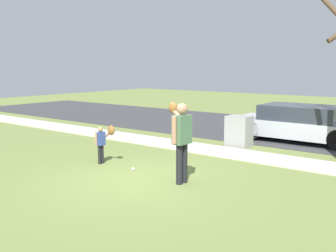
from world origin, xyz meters
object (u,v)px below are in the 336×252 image
object	(u,v)px
person_adult	(181,134)
person_child	(104,139)
utility_cabinet	(239,132)
baseball	(133,169)
parked_sedan_silver	(301,124)

from	to	relation	value
person_adult	person_child	bearing A→B (deg)	-0.52
person_adult	utility_cabinet	bearing A→B (deg)	-76.35
baseball	person_child	bearing A→B (deg)	178.57
person_child	utility_cabinet	xyz separation A→B (m)	(1.78, 4.13, -0.17)
utility_cabinet	parked_sedan_silver	xyz separation A→B (m)	(1.22, 2.11, 0.12)
baseball	parked_sedan_silver	size ratio (longest dim) A/B	0.02
person_adult	utility_cabinet	distance (m)	4.39
person_adult	person_child	world-z (taller)	person_adult
person_child	parked_sedan_silver	bearing A→B (deg)	66.96
person_adult	person_child	size ratio (longest dim) A/B	1.71
utility_cabinet	baseball	bearing A→B (deg)	-99.70
person_adult	baseball	size ratio (longest dim) A/B	24.00
person_adult	parked_sedan_silver	world-z (taller)	person_adult
person_child	parked_sedan_silver	distance (m)	6.93
person_adult	utility_cabinet	world-z (taller)	person_adult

